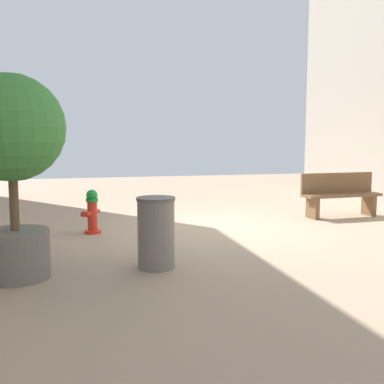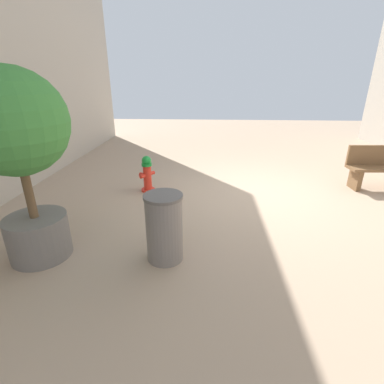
{
  "view_description": "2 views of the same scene",
  "coord_description": "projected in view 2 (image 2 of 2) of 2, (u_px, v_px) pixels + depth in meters",
  "views": [
    {
      "loc": [
        2.65,
        8.39,
        1.72
      ],
      "look_at": [
        0.89,
        1.39,
        0.86
      ],
      "focal_mm": 43.08,
      "sensor_mm": 36.0,
      "label": 1
    },
    {
      "loc": [
        1.11,
        5.79,
        2.32
      ],
      "look_at": [
        1.35,
        1.43,
        0.56
      ],
      "focal_mm": 26.48,
      "sensor_mm": 36.0,
      "label": 2
    }
  ],
  "objects": [
    {
      "name": "ground_plane",
      "position": [
        258.0,
        193.0,
        6.17
      ],
      "size": [
        23.4,
        23.4,
        0.0
      ],
      "primitive_type": "plane",
      "color": "tan"
    },
    {
      "name": "fire_hydrant",
      "position": [
        147.0,
        174.0,
        6.12
      ],
      "size": [
        0.36,
        0.37,
        0.79
      ],
      "color": "red",
      "rests_on": "ground_plane"
    },
    {
      "name": "planter_tree",
      "position": [
        17.0,
        143.0,
        3.4
      ],
      "size": [
        1.28,
        1.28,
        2.48
      ],
      "color": "slate",
      "rests_on": "ground_plane"
    },
    {
      "name": "trash_bin",
      "position": [
        164.0,
        228.0,
        3.76
      ],
      "size": [
        0.51,
        0.51,
        0.94
      ],
      "color": "slate",
      "rests_on": "ground_plane"
    }
  ]
}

